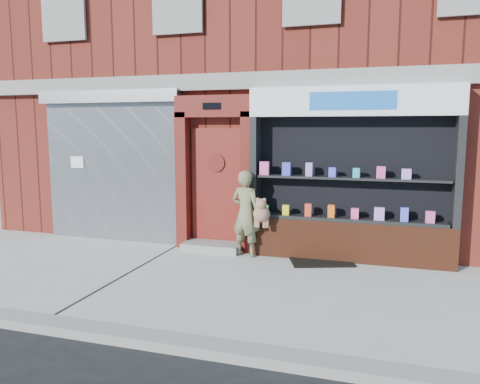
% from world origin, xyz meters
% --- Properties ---
extents(ground, '(80.00, 80.00, 0.00)m').
position_xyz_m(ground, '(0.00, 0.00, 0.00)').
color(ground, '#9E9E99').
rests_on(ground, ground).
extents(curb, '(60.00, 0.30, 0.12)m').
position_xyz_m(curb, '(0.00, -2.15, 0.06)').
color(curb, gray).
rests_on(curb, ground).
extents(building, '(12.00, 8.16, 8.00)m').
position_xyz_m(building, '(-0.00, 5.99, 4.00)').
color(building, '#5C1C15').
rests_on(building, ground).
extents(shutter_bay, '(3.10, 0.30, 3.04)m').
position_xyz_m(shutter_bay, '(-3.00, 1.93, 1.72)').
color(shutter_bay, gray).
rests_on(shutter_bay, ground).
extents(red_door_bay, '(1.52, 0.58, 2.90)m').
position_xyz_m(red_door_bay, '(-0.75, 1.86, 1.46)').
color(red_door_bay, '#4B110D').
rests_on(red_door_bay, ground).
extents(pharmacy_bay, '(3.50, 0.41, 3.00)m').
position_xyz_m(pharmacy_bay, '(1.75, 1.81, 1.37)').
color(pharmacy_bay, '#5C2815').
rests_on(pharmacy_bay, ground).
extents(woman, '(0.80, 0.52, 1.57)m').
position_xyz_m(woman, '(-0.02, 1.54, 0.79)').
color(woman, '#6D6D48').
rests_on(woman, ground).
extents(doormat, '(1.23, 1.04, 0.03)m').
position_xyz_m(doormat, '(1.31, 1.55, 0.01)').
color(doormat, black).
rests_on(doormat, ground).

